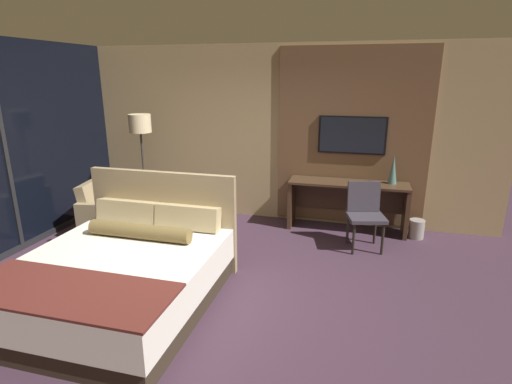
{
  "coord_description": "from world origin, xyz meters",
  "views": [
    {
      "loc": [
        1.47,
        -3.7,
        2.33
      ],
      "look_at": [
        0.25,
        0.92,
        0.92
      ],
      "focal_mm": 28.0,
      "sensor_mm": 36.0,
      "label": 1
    }
  ],
  "objects_px": {
    "bed": "(121,275)",
    "floor_lamp": "(141,132)",
    "tv": "(352,135)",
    "armchair_by_window": "(110,216)",
    "desk_chair": "(365,209)",
    "desk": "(348,197)",
    "waste_bin": "(416,229)",
    "vase_tall": "(393,170)"
  },
  "relations": [
    {
      "from": "floor_lamp",
      "to": "tv",
      "type": "bearing_deg",
      "value": 12.0
    },
    {
      "from": "tv",
      "to": "floor_lamp",
      "type": "bearing_deg",
      "value": -168.0
    },
    {
      "from": "waste_bin",
      "to": "desk",
      "type": "bearing_deg",
      "value": 174.77
    },
    {
      "from": "bed",
      "to": "armchair_by_window",
      "type": "relative_size",
      "value": 2.38
    },
    {
      "from": "tv",
      "to": "vase_tall",
      "type": "bearing_deg",
      "value": -12.72
    },
    {
      "from": "tv",
      "to": "desk_chair",
      "type": "xyz_separation_m",
      "value": [
        0.26,
        -0.8,
        -0.9
      ]
    },
    {
      "from": "bed",
      "to": "desk_chair",
      "type": "height_order",
      "value": "bed"
    },
    {
      "from": "tv",
      "to": "bed",
      "type": "bearing_deg",
      "value": -126.12
    },
    {
      "from": "armchair_by_window",
      "to": "floor_lamp",
      "type": "relative_size",
      "value": 0.52
    },
    {
      "from": "vase_tall",
      "to": "tv",
      "type": "bearing_deg",
      "value": 167.28
    },
    {
      "from": "desk",
      "to": "tv",
      "type": "bearing_deg",
      "value": 90.0
    },
    {
      "from": "tv",
      "to": "armchair_by_window",
      "type": "height_order",
      "value": "tv"
    },
    {
      "from": "bed",
      "to": "floor_lamp",
      "type": "distance_m",
      "value": 2.75
    },
    {
      "from": "bed",
      "to": "desk",
      "type": "distance_m",
      "value": 3.53
    },
    {
      "from": "floor_lamp",
      "to": "waste_bin",
      "type": "xyz_separation_m",
      "value": [
        4.21,
        0.39,
        -1.33
      ]
    },
    {
      "from": "desk",
      "to": "waste_bin",
      "type": "xyz_separation_m",
      "value": [
        1.03,
        -0.09,
        -0.38
      ]
    },
    {
      "from": "floor_lamp",
      "to": "vase_tall",
      "type": "bearing_deg",
      "value": 7.99
    },
    {
      "from": "bed",
      "to": "floor_lamp",
      "type": "bearing_deg",
      "value": 113.95
    },
    {
      "from": "bed",
      "to": "floor_lamp",
      "type": "height_order",
      "value": "floor_lamp"
    },
    {
      "from": "desk",
      "to": "armchair_by_window",
      "type": "xyz_separation_m",
      "value": [
        -3.46,
        -1.08,
        -0.25
      ]
    },
    {
      "from": "desk",
      "to": "floor_lamp",
      "type": "bearing_deg",
      "value": -171.33
    },
    {
      "from": "desk",
      "to": "tv",
      "type": "distance_m",
      "value": 0.95
    },
    {
      "from": "desk_chair",
      "to": "vase_tall",
      "type": "distance_m",
      "value": 0.87
    },
    {
      "from": "floor_lamp",
      "to": "vase_tall",
      "type": "height_order",
      "value": "floor_lamp"
    },
    {
      "from": "tv",
      "to": "waste_bin",
      "type": "distance_m",
      "value": 1.69
    },
    {
      "from": "vase_tall",
      "to": "waste_bin",
      "type": "height_order",
      "value": "vase_tall"
    },
    {
      "from": "armchair_by_window",
      "to": "floor_lamp",
      "type": "height_order",
      "value": "floor_lamp"
    },
    {
      "from": "waste_bin",
      "to": "vase_tall",
      "type": "bearing_deg",
      "value": 160.17
    },
    {
      "from": "armchair_by_window",
      "to": "vase_tall",
      "type": "bearing_deg",
      "value": -85.14
    },
    {
      "from": "waste_bin",
      "to": "floor_lamp",
      "type": "bearing_deg",
      "value": -174.69
    },
    {
      "from": "armchair_by_window",
      "to": "waste_bin",
      "type": "distance_m",
      "value": 4.6
    },
    {
      "from": "vase_tall",
      "to": "waste_bin",
      "type": "relative_size",
      "value": 1.52
    },
    {
      "from": "tv",
      "to": "waste_bin",
      "type": "xyz_separation_m",
      "value": [
        1.03,
        -0.29,
        -1.31
      ]
    },
    {
      "from": "bed",
      "to": "armchair_by_window",
      "type": "height_order",
      "value": "bed"
    },
    {
      "from": "desk_chair",
      "to": "armchair_by_window",
      "type": "xyz_separation_m",
      "value": [
        -3.72,
        -0.47,
        -0.28
      ]
    },
    {
      "from": "bed",
      "to": "armchair_by_window",
      "type": "distance_m",
      "value": 2.14
    },
    {
      "from": "tv",
      "to": "armchair_by_window",
      "type": "bearing_deg",
      "value": -159.86
    },
    {
      "from": "floor_lamp",
      "to": "waste_bin",
      "type": "height_order",
      "value": "floor_lamp"
    },
    {
      "from": "desk",
      "to": "floor_lamp",
      "type": "relative_size",
      "value": 1.02
    },
    {
      "from": "bed",
      "to": "waste_bin",
      "type": "xyz_separation_m",
      "value": [
        3.2,
        2.69,
        -0.2
      ]
    },
    {
      "from": "desk_chair",
      "to": "waste_bin",
      "type": "distance_m",
      "value": 1.01
    },
    {
      "from": "desk",
      "to": "armchair_by_window",
      "type": "height_order",
      "value": "armchair_by_window"
    }
  ]
}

